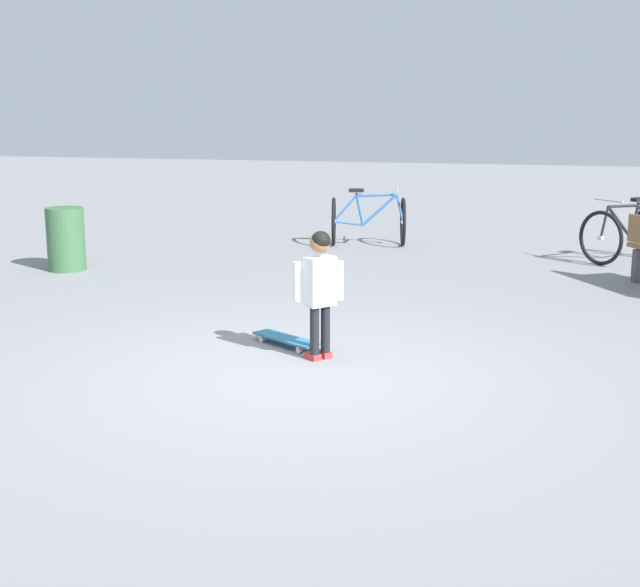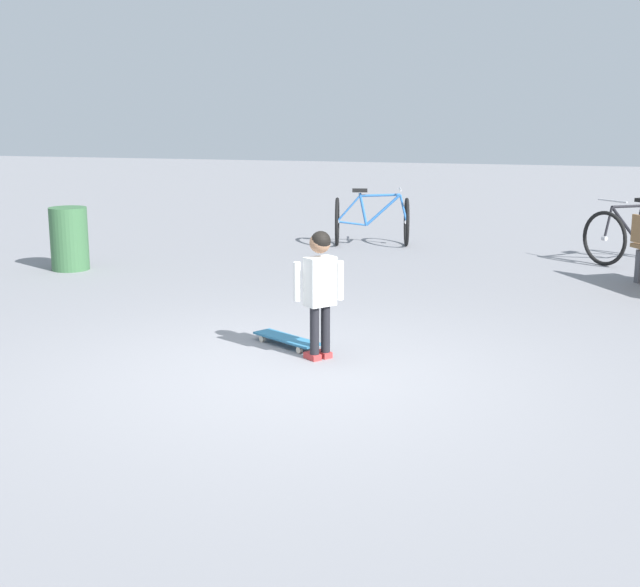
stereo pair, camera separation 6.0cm
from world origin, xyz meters
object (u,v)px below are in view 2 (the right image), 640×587
child_person (320,281)px  bicycle_near (372,220)px  skateboard (287,339)px  trash_bin (69,239)px  bicycle_mid (631,233)px

child_person → bicycle_near: size_ratio=0.89×
skateboard → trash_bin: size_ratio=0.88×
child_person → bicycle_near: child_person is taller
skateboard → child_person: bearing=50.5°
child_person → skateboard: size_ratio=1.53×
skateboard → bicycle_mid: size_ratio=0.55×
bicycle_mid → bicycle_near: bearing=-97.2°
bicycle_near → trash_bin: 4.36m
bicycle_near → trash_bin: bearing=-49.1°
skateboard → trash_bin: trash_bin is taller
skateboard → bicycle_near: size_ratio=0.58×
bicycle_near → bicycle_mid: 3.61m
skateboard → bicycle_mid: 6.02m
child_person → trash_bin: 5.07m
skateboard → bicycle_mid: bearing=148.0°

